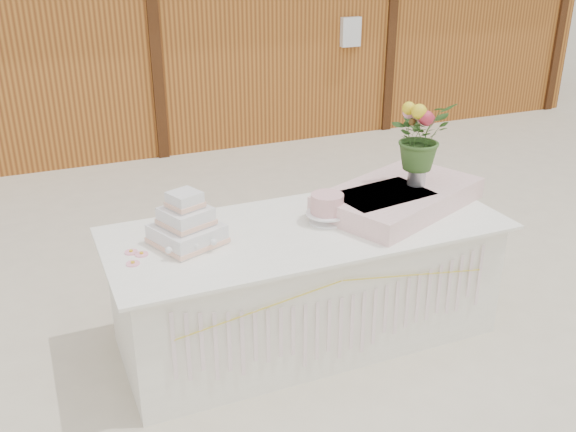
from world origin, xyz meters
The scene contains 8 objects.
ground centered at (0.00, 0.00, 0.00)m, with size 80.00×80.00×0.00m, color beige.
cake_table centered at (0.00, 0.00, 0.39)m, with size 2.40×1.00×0.77m.
wedding_cake centered at (-0.72, 0.06, 0.88)m, with size 0.45×0.45×0.31m.
pink_cake_stand centered at (0.13, 0.01, 0.87)m, with size 0.25×0.25×0.18m.
satin_runner centered at (0.67, 0.05, 0.84)m, with size 1.06×0.61×0.13m, color #FFD3CD.
flower_vase centered at (0.79, 0.06, 0.98)m, with size 0.12×0.12×0.16m, color #B5B6BB.
bouquet centered at (0.79, 0.06, 1.27)m, with size 0.38×0.33×0.42m, color #365B24.
loose_flowers centered at (-1.00, 0.06, 0.78)m, with size 0.14×0.35×0.02m, color pink, non-canonical shape.
Camera 1 is at (-1.48, -3.16, 2.36)m, focal length 40.00 mm.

